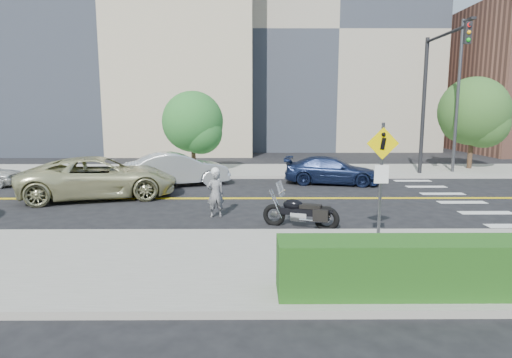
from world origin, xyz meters
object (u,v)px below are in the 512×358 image
object	(u,v)px
motorcycle	(301,205)
parked_car_blue	(332,170)
pedestrian_sign	(381,172)
parked_car_silver	(178,169)
suv	(100,177)
motorcyclist	(215,192)

from	to	relation	value
motorcycle	parked_car_blue	world-z (taller)	motorcycle
pedestrian_sign	parked_car_silver	size ratio (longest dim) A/B	0.65
suv	parked_car_blue	bearing A→B (deg)	-87.10
suv	parked_car_silver	distance (m)	3.83
motorcyclist	parked_car_silver	world-z (taller)	motorcyclist
motorcyclist	suv	xyz separation A→B (m)	(-4.85, 3.18, 0.01)
pedestrian_sign	parked_car_blue	bearing A→B (deg)	86.54
motorcycle	pedestrian_sign	bearing A→B (deg)	-31.54
parked_car_silver	parked_car_blue	world-z (taller)	parked_car_silver
parked_car_silver	pedestrian_sign	bearing A→B (deg)	-165.66
pedestrian_sign	motorcyclist	bearing A→B (deg)	142.84
pedestrian_sign	motorcycle	bearing A→B (deg)	130.34
motorcyclist	parked_car_blue	size ratio (longest dim) A/B	0.37
motorcyclist	parked_car_silver	distance (m)	6.43
pedestrian_sign	parked_car_silver	distance (m)	11.50
motorcyclist	motorcycle	xyz separation A→B (m)	(2.64, -1.27, -0.14)
parked_car_silver	parked_car_blue	xyz separation A→B (m)	(7.23, 0.43, -0.12)
parked_car_blue	suv	bearing A→B (deg)	119.14
suv	parked_car_silver	bearing A→B (deg)	-57.78
motorcycle	suv	distance (m)	8.71
pedestrian_sign	motorcycle	distance (m)	2.96
parked_car_blue	motorcycle	bearing A→B (deg)	174.04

